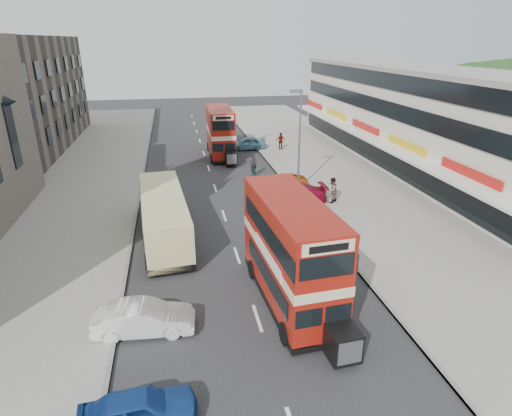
{
  "coord_description": "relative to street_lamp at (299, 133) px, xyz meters",
  "views": [
    {
      "loc": [
        -3.07,
        -13.22,
        11.57
      ],
      "look_at": [
        0.69,
        5.78,
        3.78
      ],
      "focal_mm": 29.36,
      "sensor_mm": 36.0,
      "label": 1
    }
  ],
  "objects": [
    {
      "name": "kerb_right",
      "position": [
        -0.42,
        2.0,
        -4.71
      ],
      "size": [
        0.2,
        90.0,
        0.16
      ],
      "primitive_type": "cube",
      "color": "gray",
      "rests_on": "ground"
    },
    {
      "name": "cyclist",
      "position": [
        -2.72,
        4.68,
        -4.1
      ],
      "size": [
        0.61,
        1.6,
        2.01
      ],
      "rotation": [
        0.0,
        0.0,
        -0.02
      ],
      "color": "gray",
      "rests_on": "ground"
    },
    {
      "name": "pavement_right",
      "position": [
        5.48,
        2.0,
        -4.71
      ],
      "size": [
        12.0,
        90.0,
        0.15
      ],
      "primitive_type": "cube",
      "color": "gray",
      "rests_on": "ground"
    },
    {
      "name": "ground",
      "position": [
        -6.52,
        -18.0,
        -4.78
      ],
      "size": [
        160.0,
        160.0,
        0.0
      ],
      "primitive_type": "plane",
      "color": "#28282B",
      "rests_on": "ground"
    },
    {
      "name": "commercial_row",
      "position": [
        13.42,
        4.0,
        -0.09
      ],
      "size": [
        9.9,
        46.2,
        9.3
      ],
      "color": "beige",
      "rests_on": "ground"
    },
    {
      "name": "road_surface",
      "position": [
        -6.52,
        2.0,
        -4.78
      ],
      "size": [
        12.0,
        90.0,
        0.01
      ],
      "primitive_type": "cube",
      "color": "#28282B",
      "rests_on": "ground"
    },
    {
      "name": "kerb_left",
      "position": [
        -12.62,
        2.0,
        -4.71
      ],
      "size": [
        0.2,
        90.0,
        0.16
      ],
      "primitive_type": "cube",
      "color": "gray",
      "rests_on": "ground"
    },
    {
      "name": "car_right_a",
      "position": [
        -1.09,
        -2.71,
        -4.06
      ],
      "size": [
        5.04,
        2.15,
        1.45
      ],
      "primitive_type": "imported",
      "rotation": [
        0.0,
        0.0,
        -1.59
      ],
      "color": "maroon",
      "rests_on": "ground"
    },
    {
      "name": "coach",
      "position": [
        -10.57,
        -6.77,
        -3.23
      ],
      "size": [
        3.27,
        10.14,
        2.64
      ],
      "rotation": [
        0.0,
        0.0,
        0.08
      ],
      "color": "black",
      "rests_on": "ground"
    },
    {
      "name": "bus_second",
      "position": [
        -4.78,
        12.5,
        -2.23
      ],
      "size": [
        2.58,
        8.85,
        4.85
      ],
      "rotation": [
        0.0,
        0.0,
        3.12
      ],
      "color": "black",
      "rests_on": "ground"
    },
    {
      "name": "car_left_near",
      "position": [
        -11.34,
        -20.72,
        -4.15
      ],
      "size": [
        3.85,
        1.81,
        1.28
      ],
      "primitive_type": "imported",
      "rotation": [
        0.0,
        0.0,
        1.65
      ],
      "color": "#1A4293",
      "rests_on": "ground"
    },
    {
      "name": "car_left_front",
      "position": [
        -11.38,
        -16.0,
        -4.1
      ],
      "size": [
        4.29,
        1.79,
        1.38
      ],
      "primitive_type": "imported",
      "rotation": [
        0.0,
        0.0,
        1.49
      ],
      "color": "white",
      "rests_on": "ground"
    },
    {
      "name": "bus_main",
      "position": [
        -4.75,
        -14.98,
        -2.2
      ],
      "size": [
        2.99,
        8.98,
        4.91
      ],
      "rotation": [
        0.0,
        0.0,
        3.21
      ],
      "color": "black",
      "rests_on": "ground"
    },
    {
      "name": "car_right_c",
      "position": [
        -1.59,
        14.6,
        -4.05
      ],
      "size": [
        4.3,
        1.76,
        1.46
      ],
      "primitive_type": "imported",
      "rotation": [
        0.0,
        0.0,
        -1.58
      ],
      "color": "#5795AE",
      "rests_on": "ground"
    },
    {
      "name": "car_right_b",
      "position": [
        -1.01,
        1.0,
        -4.21
      ],
      "size": [
        4.16,
        1.92,
        1.15
      ],
      "primitive_type": "imported",
      "rotation": [
        0.0,
        0.0,
        -1.57
      ],
      "color": "orange",
      "rests_on": "ground"
    },
    {
      "name": "pedestrian_near",
      "position": [
        1.73,
        -3.33,
        -3.65
      ],
      "size": [
        0.87,
        0.82,
        1.96
      ],
      "primitive_type": "imported",
      "rotation": [
        0.0,
        0.0,
        3.77
      ],
      "color": "gray",
      "rests_on": "pavement_right"
    },
    {
      "name": "pavement_left",
      "position": [
        -18.52,
        2.0,
        -4.71
      ],
      "size": [
        12.0,
        90.0,
        0.15
      ],
      "primitive_type": "cube",
      "color": "gray",
      "rests_on": "ground"
    },
    {
      "name": "street_lamp",
      "position": [
        0.0,
        0.0,
        0.0
      ],
      "size": [
        1.0,
        0.2,
        8.12
      ],
      "color": "slate",
      "rests_on": "ground"
    },
    {
      "name": "pedestrian_far",
      "position": [
        2.08,
        13.62,
        -3.72
      ],
      "size": [
        1.14,
        0.63,
        1.84
      ],
      "primitive_type": "imported",
      "rotation": [
        0.0,
        0.0,
        0.18
      ],
      "color": "gray",
      "rests_on": "pavement_right"
    }
  ]
}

